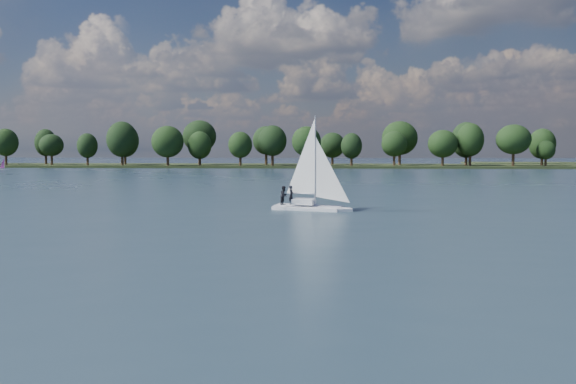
{
  "coord_description": "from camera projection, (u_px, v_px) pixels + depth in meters",
  "views": [
    {
      "loc": [
        -5.14,
        -14.92,
        6.16
      ],
      "look_at": [
        -9.27,
        39.86,
        2.5
      ],
      "focal_mm": 40.0,
      "sensor_mm": 36.0,
      "label": 1
    }
  ],
  "objects": [
    {
      "name": "ground",
      "position": [
        365.0,
        184.0,
        114.37
      ],
      "size": [
        700.0,
        700.0,
        0.0
      ],
      "primitive_type": "plane",
      "color": "#233342",
      "rests_on": "ground"
    },
    {
      "name": "far_shore",
      "position": [
        351.0,
        167.0,
        225.8
      ],
      "size": [
        660.0,
        40.0,
        1.5
      ],
      "primitive_type": "cube",
      "color": "black",
      "rests_on": "ground"
    },
    {
      "name": "sailboat",
      "position": [
        308.0,
        183.0,
        64.75
      ],
      "size": [
        7.86,
        4.41,
        9.98
      ],
      "rotation": [
        0.0,
        0.0,
        -0.32
      ],
      "color": "white",
      "rests_on": "ground"
    },
    {
      "name": "dinghy_pink",
      "position": [
        4.0,
        167.0,
        194.78
      ],
      "size": [
        2.71,
        2.0,
        4.05
      ],
      "rotation": [
        0.0,
        0.0,
        0.45
      ],
      "color": "silver",
      "rests_on": "ground"
    },
    {
      "name": "treeline",
      "position": [
        330.0,
        144.0,
        221.68
      ],
      "size": [
        562.79,
        73.46,
        18.82
      ],
      "color": "black",
      "rests_on": "ground"
    }
  ]
}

